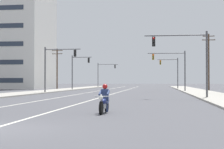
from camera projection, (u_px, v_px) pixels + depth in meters
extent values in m
cube|color=beige|center=(122.00, 91.00, 56.45)|extent=(0.16, 100.00, 0.01)
cube|color=beige|center=(97.00, 91.00, 56.96)|extent=(0.16, 100.00, 0.01)
cube|color=#9E998E|center=(199.00, 92.00, 50.07)|extent=(4.40, 110.00, 0.14)
cube|color=#9E998E|center=(44.00, 91.00, 52.88)|extent=(4.40, 110.00, 0.14)
cylinder|color=black|center=(101.00, 108.00, 17.03)|extent=(0.14, 0.64, 0.64)
cylinder|color=black|center=(107.00, 106.00, 18.56)|extent=(0.14, 0.64, 0.64)
cylinder|color=silver|center=(102.00, 101.00, 17.13)|extent=(0.08, 0.33, 0.68)
sphere|color=white|center=(101.00, 98.00, 16.99)|extent=(0.20, 0.20, 0.20)
cylinder|color=silver|center=(102.00, 96.00, 17.19)|extent=(0.70, 0.06, 0.04)
ellipsoid|color=navy|center=(104.00, 101.00, 17.68)|extent=(0.33, 0.57, 0.28)
cube|color=silver|center=(104.00, 106.00, 17.79)|extent=(0.25, 0.45, 0.24)
cube|color=black|center=(105.00, 102.00, 18.11)|extent=(0.29, 0.53, 0.12)
cube|color=navy|center=(106.00, 100.00, 18.52)|extent=(0.21, 0.37, 0.08)
cylinder|color=silver|center=(103.00, 107.00, 18.21)|extent=(0.09, 0.55, 0.08)
cube|color=navy|center=(105.00, 95.00, 18.08)|extent=(0.37, 0.25, 0.56)
sphere|color=#B21919|center=(105.00, 87.00, 18.07)|extent=(0.26, 0.26, 0.26)
cylinder|color=navy|center=(107.00, 102.00, 17.91)|extent=(0.15, 0.44, 0.30)
cylinder|color=navy|center=(107.00, 109.00, 17.73)|extent=(0.11, 0.16, 0.35)
cylinder|color=navy|center=(108.00, 93.00, 17.80)|extent=(0.11, 0.53, 0.27)
cylinder|color=navy|center=(102.00, 102.00, 17.96)|extent=(0.15, 0.44, 0.30)
cylinder|color=navy|center=(101.00, 108.00, 17.78)|extent=(0.11, 0.16, 0.35)
cylinder|color=navy|center=(100.00, 93.00, 17.86)|extent=(0.11, 0.53, 0.27)
cylinder|color=#47474C|center=(207.00, 65.00, 32.73)|extent=(0.18, 0.18, 6.20)
cylinder|color=#47474C|center=(175.00, 35.00, 33.15)|extent=(5.69, 0.14, 0.11)
cube|color=black|center=(154.00, 42.00, 33.40)|extent=(0.30, 0.24, 0.90)
sphere|color=red|center=(154.00, 38.00, 33.26)|extent=(0.18, 0.18, 0.18)
sphere|color=black|center=(154.00, 41.00, 33.25)|extent=(0.18, 0.18, 0.18)
sphere|color=black|center=(154.00, 45.00, 33.24)|extent=(0.18, 0.18, 0.18)
cylinder|color=#47474C|center=(45.00, 70.00, 48.04)|extent=(0.18, 0.18, 6.20)
cylinder|color=#47474C|center=(63.00, 49.00, 47.69)|extent=(4.89, 0.30, 0.11)
cube|color=black|center=(75.00, 53.00, 47.40)|extent=(0.31, 0.25, 0.90)
sphere|color=red|center=(75.00, 51.00, 47.56)|extent=(0.18, 0.18, 0.18)
sphere|color=black|center=(75.00, 53.00, 47.56)|extent=(0.18, 0.18, 0.18)
sphere|color=black|center=(75.00, 56.00, 47.55)|extent=(0.18, 0.18, 0.18)
cylinder|color=#47474C|center=(185.00, 71.00, 54.16)|extent=(0.18, 0.18, 6.20)
cylinder|color=#47474C|center=(166.00, 53.00, 54.42)|extent=(5.65, 0.38, 0.11)
cube|color=#B79319|center=(153.00, 57.00, 54.57)|extent=(0.31, 0.25, 0.90)
sphere|color=red|center=(153.00, 55.00, 54.42)|extent=(0.18, 0.18, 0.18)
sphere|color=black|center=(153.00, 57.00, 54.41)|extent=(0.18, 0.18, 0.18)
sphere|color=black|center=(153.00, 59.00, 54.41)|extent=(0.18, 0.18, 0.18)
cylinder|color=#47474C|center=(72.00, 73.00, 63.78)|extent=(0.18, 0.18, 6.20)
cylinder|color=#47474C|center=(82.00, 57.00, 63.56)|extent=(3.55, 0.21, 0.11)
cube|color=black|center=(89.00, 60.00, 63.36)|extent=(0.31, 0.25, 0.90)
sphere|color=red|center=(89.00, 59.00, 63.52)|extent=(0.18, 0.18, 0.18)
sphere|color=black|center=(89.00, 60.00, 63.51)|extent=(0.18, 0.18, 0.18)
sphere|color=black|center=(89.00, 62.00, 63.51)|extent=(0.18, 0.18, 0.18)
cylinder|color=#47474C|center=(178.00, 73.00, 70.24)|extent=(0.18, 0.18, 6.20)
cylinder|color=#47474C|center=(167.00, 60.00, 70.60)|extent=(3.98, 0.24, 0.11)
cube|color=#B79319|center=(160.00, 62.00, 70.81)|extent=(0.31, 0.25, 0.90)
sphere|color=red|center=(160.00, 61.00, 70.66)|extent=(0.18, 0.18, 0.18)
sphere|color=black|center=(160.00, 62.00, 70.66)|extent=(0.18, 0.18, 0.18)
sphere|color=black|center=(160.00, 64.00, 70.65)|extent=(0.18, 0.18, 0.18)
cylinder|color=#47474C|center=(98.00, 75.00, 90.86)|extent=(0.18, 0.18, 6.20)
cylinder|color=#47474C|center=(108.00, 64.00, 90.76)|extent=(5.10, 0.43, 0.11)
cube|color=black|center=(115.00, 67.00, 90.63)|extent=(0.31, 0.26, 0.90)
sphere|color=red|center=(115.00, 65.00, 90.80)|extent=(0.18, 0.18, 0.18)
sphere|color=black|center=(115.00, 67.00, 90.79)|extent=(0.18, 0.18, 0.18)
sphere|color=black|center=(115.00, 68.00, 90.78)|extent=(0.18, 0.18, 0.18)
cylinder|color=#4C3828|center=(209.00, 62.00, 61.11)|extent=(0.26, 0.26, 9.70)
cube|color=#4C3828|center=(209.00, 36.00, 61.19)|extent=(2.02, 0.12, 0.12)
cylinder|color=slate|center=(204.00, 36.00, 61.30)|extent=(0.08, 0.08, 0.12)
cylinder|color=slate|center=(214.00, 35.00, 61.09)|extent=(0.08, 0.08, 0.12)
cube|color=#4C3828|center=(209.00, 40.00, 61.18)|extent=(2.26, 0.12, 0.12)
cylinder|color=slate|center=(203.00, 39.00, 61.30)|extent=(0.08, 0.08, 0.12)
cylinder|color=slate|center=(214.00, 39.00, 61.06)|extent=(0.08, 0.08, 0.12)
cylinder|color=#4C3828|center=(57.00, 69.00, 71.96)|extent=(0.26, 0.26, 8.16)
cube|color=#4C3828|center=(57.00, 51.00, 72.03)|extent=(2.24, 0.12, 0.12)
cylinder|color=slate|center=(53.00, 50.00, 72.15)|extent=(0.08, 0.08, 0.12)
cylinder|color=slate|center=(62.00, 50.00, 71.91)|extent=(0.08, 0.08, 0.12)
cube|color=#4C3828|center=(57.00, 54.00, 72.02)|extent=(2.17, 0.12, 0.12)
cylinder|color=slate|center=(53.00, 53.00, 72.13)|extent=(0.08, 0.08, 0.12)
cylinder|color=slate|center=(62.00, 53.00, 71.90)|extent=(0.08, 0.08, 0.12)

